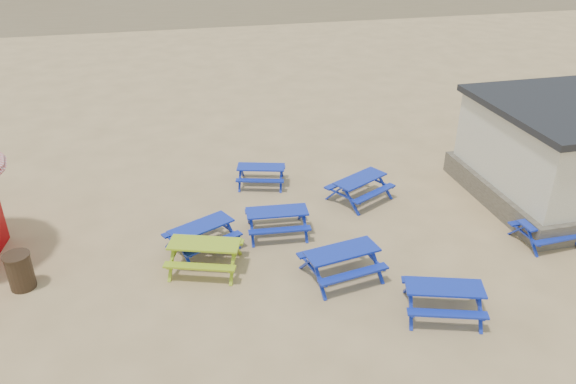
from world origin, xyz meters
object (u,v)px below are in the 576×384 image
object	(u,v)px
picnic_table_blue_b	(261,175)
picnic_table_yellow	(205,255)
picnic_table_blue_a	(202,237)
litter_bin	(20,271)

from	to	relation	value
picnic_table_blue_b	picnic_table_yellow	bearing A→B (deg)	-102.25
picnic_table_blue_a	picnic_table_blue_b	bearing A→B (deg)	29.92
picnic_table_blue_b	litter_bin	bearing A→B (deg)	-132.89
picnic_table_blue_b	litter_bin	world-z (taller)	litter_bin
picnic_table_blue_a	picnic_table_yellow	xyz separation A→B (m)	(-0.01, -0.95, 0.01)
picnic_table_blue_a	picnic_table_yellow	world-z (taller)	picnic_table_yellow
picnic_table_blue_a	litter_bin	distance (m)	4.59
picnic_table_yellow	picnic_table_blue_b	bearing A→B (deg)	81.11
picnic_table_blue_a	litter_bin	xyz separation A→B (m)	(-4.53, -0.72, 0.12)
picnic_table_yellow	litter_bin	size ratio (longest dim) A/B	2.29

